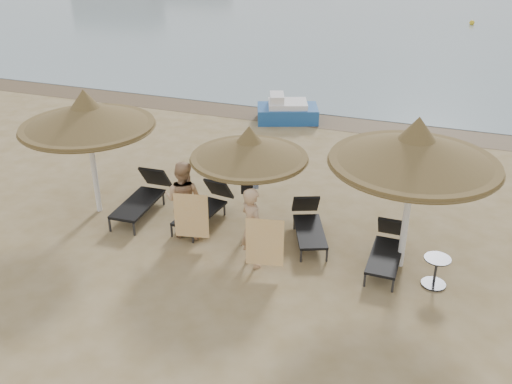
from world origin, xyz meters
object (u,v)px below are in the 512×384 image
palapa_center (249,149)px  pedal_boat (287,111)px  palapa_right (415,150)px  lounger_far_left (143,196)px  palapa_left (87,116)px  lounger_near_right (309,223)px  lounger_near_left (205,206)px  lounger_far_right (387,248)px  side_table (435,272)px  person_left (183,193)px  person_right (252,221)px

palapa_center → pedal_boat: bearing=100.1°
palapa_right → pedal_boat: palapa_right is taller
palapa_right → lounger_far_left: bearing=177.1°
palapa_left → pedal_boat: (2.46, 7.68, -2.07)m
palapa_right → pedal_boat: bearing=121.7°
palapa_left → palapa_center: bearing=4.5°
lounger_near_right → pedal_boat: (-2.65, 7.22, -0.01)m
lounger_near_left → lounger_far_right: size_ratio=1.06×
lounger_far_right → pedal_boat: pedal_boat is taller
lounger_near_right → pedal_boat: size_ratio=0.81×
lounger_far_right → pedal_boat: bearing=120.8°
lounger_far_left → palapa_center: bearing=-3.2°
palapa_left → palapa_center: (3.78, 0.29, -0.40)m
lounger_far_right → palapa_center: bearing=175.6°
palapa_center → side_table: 4.52m
lounger_far_right → person_left: size_ratio=0.87×
palapa_right → person_right: bearing=-161.7°
pedal_boat → palapa_right: bearing=-78.1°
lounger_far_right → person_left: person_left is taller
lounger_far_left → lounger_near_right: lounger_far_left is taller
lounger_far_left → person_right: (3.23, -1.27, 0.60)m
lounger_near_left → pedal_boat: 7.25m
palapa_right → palapa_left: bearing=-179.8°
palapa_left → palapa_center: 3.81m
lounger_near_right → pedal_boat: bearing=88.5°
palapa_left → pedal_boat: size_ratio=1.32×
person_left → pedal_boat: bearing=-92.6°
palapa_right → lounger_far_right: bearing=-178.1°
palapa_right → lounger_near_right: 3.06m
side_table → person_right: person_right is taller
lounger_far_left → person_left: 1.68m
palapa_right → person_left: bearing=-175.7°
person_left → person_right: size_ratio=1.02×
palapa_right → lounger_near_right: bearing=168.2°
lounger_far_left → lounger_near_left: size_ratio=1.08×
palapa_center → lounger_far_right: (3.11, -0.28, -1.66)m
palapa_left → lounger_near_left: size_ratio=1.59×
lounger_near_right → person_right: size_ratio=0.93×
palapa_left → lounger_far_right: size_ratio=1.69×
palapa_right → pedal_boat: (-4.72, 7.66, -2.22)m
lounger_near_left → person_left: person_left is taller
side_table → person_left: person_left is taller
lounger_near_right → person_right: bearing=-142.4°
lounger_far_right → person_right: (-2.61, -0.95, 0.65)m
palapa_right → lounger_far_left: (-6.13, 0.32, -2.16)m
palapa_right → lounger_far_left: size_ratio=1.57×
palapa_center → palapa_right: palapa_right is taller
lounger_far_right → lounger_near_right: bearing=166.7°
palapa_center → lounger_near_right: palapa_center is taller
palapa_right → lounger_near_right: size_ratio=1.73×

